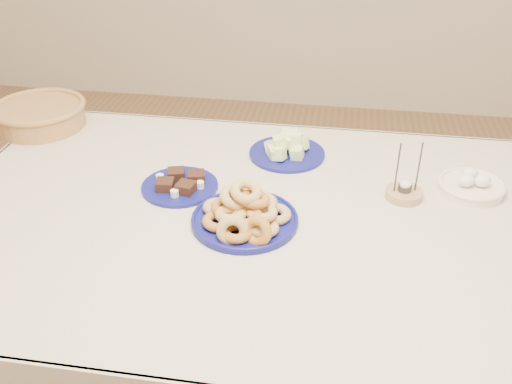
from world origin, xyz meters
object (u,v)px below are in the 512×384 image
(egg_bowl, at_px, (471,185))
(wicker_basket, at_px, (40,114))
(candle_holder, at_px, (404,193))
(melon_plate, at_px, (287,149))
(dining_table, at_px, (259,247))
(brownie_plate, at_px, (180,185))
(donut_platter, at_px, (245,214))

(egg_bowl, bearing_deg, wicker_basket, 171.48)
(candle_holder, bearing_deg, melon_plate, 151.15)
(dining_table, relative_size, melon_plate, 6.16)
(wicker_basket, bearing_deg, dining_table, -27.05)
(wicker_basket, distance_m, egg_bowl, 1.38)
(melon_plate, xyz_separation_m, candle_holder, (0.34, -0.19, -0.01))
(candle_holder, bearing_deg, dining_table, -158.96)
(brownie_plate, height_order, egg_bowl, egg_bowl)
(melon_plate, height_order, egg_bowl, melon_plate)
(wicker_basket, bearing_deg, egg_bowl, -8.52)
(wicker_basket, relative_size, candle_holder, 2.19)
(brownie_plate, height_order, wicker_basket, wicker_basket)
(dining_table, distance_m, melon_plate, 0.36)
(donut_platter, relative_size, melon_plate, 0.99)
(melon_plate, bearing_deg, wicker_basket, 174.47)
(brownie_plate, bearing_deg, candle_holder, 4.51)
(brownie_plate, distance_m, candle_holder, 0.61)
(melon_plate, bearing_deg, brownie_plate, -138.93)
(dining_table, relative_size, candle_holder, 10.30)
(brownie_plate, bearing_deg, donut_platter, -34.52)
(dining_table, xyz_separation_m, wicker_basket, (-0.81, 0.41, 0.15))
(dining_table, relative_size, brownie_plate, 7.67)
(candle_holder, xyz_separation_m, egg_bowl, (0.18, 0.06, 0.00))
(dining_table, height_order, candle_holder, candle_holder)
(wicker_basket, xyz_separation_m, egg_bowl, (1.36, -0.20, -0.02))
(egg_bowl, bearing_deg, brownie_plate, -171.94)
(donut_platter, height_order, wicker_basket, donut_platter)
(dining_table, bearing_deg, brownie_plate, 158.02)
(dining_table, bearing_deg, donut_platter, -121.32)
(dining_table, distance_m, candle_holder, 0.42)
(dining_table, xyz_separation_m, brownie_plate, (-0.24, 0.10, 0.12))
(melon_plate, xyz_separation_m, brownie_plate, (-0.27, -0.24, -0.01))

